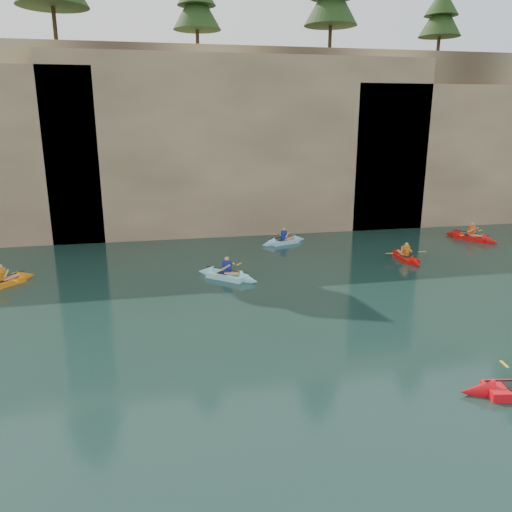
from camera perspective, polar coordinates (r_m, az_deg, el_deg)
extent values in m
plane|color=black|center=(12.52, 9.98, -20.74)|extent=(160.00, 160.00, 0.00)
cube|color=tan|center=(39.52, -6.07, 13.51)|extent=(70.00, 16.00, 12.00)
cube|color=tan|center=(32.50, -1.09, 12.63)|extent=(24.00, 2.40, 11.40)
cube|color=black|center=(31.77, -11.56, 4.80)|extent=(3.50, 1.00, 3.20)
cube|color=black|center=(34.62, 12.36, 6.72)|extent=(5.00, 1.00, 4.50)
cone|color=red|center=(15.38, 23.90, -13.87)|extent=(1.03, 0.92, 0.77)
cube|color=yellow|center=(16.51, 26.52, -11.00)|extent=(0.15, 0.43, 0.02)
cube|color=orange|center=(25.34, -26.97, -2.75)|extent=(2.29, 2.36, 0.27)
cone|color=orange|center=(25.92, -24.78, -2.09)|extent=(1.15, 1.16, 0.75)
cube|color=orange|center=(25.23, -27.08, -1.89)|extent=(0.39, 0.40, 0.50)
sphere|color=tan|center=(25.13, -27.18, -1.11)|extent=(0.21, 0.21, 0.21)
cylinder|color=black|center=(25.26, -27.05, -2.16)|extent=(1.55, 1.63, 0.04)
cube|color=yellow|center=(24.43, -25.80, -2.56)|extent=(0.36, 0.35, 0.02)
cube|color=#96E6FB|center=(23.62, -3.33, -2.25)|extent=(2.48, 2.33, 0.29)
cone|color=#96E6FB|center=(23.01, -0.79, -2.71)|extent=(1.21, 1.20, 0.80)
cone|color=#96E6FB|center=(24.28, -5.74, -1.80)|extent=(1.21, 1.20, 0.80)
cube|color=black|center=(23.67, -3.64, -1.92)|extent=(0.74, 0.74, 0.04)
cube|color=navy|center=(23.49, -3.35, -1.26)|extent=(0.43, 0.42, 0.53)
sphere|color=tan|center=(23.39, -3.36, -0.36)|extent=(0.22, 0.22, 0.22)
cylinder|color=black|center=(23.54, -3.34, -1.58)|extent=(1.79, 1.59, 0.04)
cube|color=yellow|center=(24.41, -1.96, -0.94)|extent=(0.34, 0.37, 0.02)
cube|color=yellow|center=(22.68, -4.83, -2.28)|extent=(0.34, 0.37, 0.02)
cube|color=red|center=(27.87, 16.73, -0.15)|extent=(0.80, 2.47, 0.26)
cone|color=red|center=(28.86, 15.71, 0.46)|extent=(0.73, 0.89, 0.71)
cone|color=red|center=(26.88, 17.82, -0.81)|extent=(0.73, 0.89, 0.71)
cube|color=black|center=(27.71, 16.88, -0.04)|extent=(0.46, 0.56, 0.04)
cube|color=orange|center=(27.77, 16.79, 0.59)|extent=(0.22, 0.33, 0.47)
sphere|color=tan|center=(27.69, 16.84, 1.27)|extent=(0.20, 0.20, 0.20)
cylinder|color=black|center=(27.80, 16.77, 0.38)|extent=(0.09, 2.09, 0.04)
cube|color=yellow|center=(27.39, 15.00, 0.30)|extent=(0.42, 0.09, 0.02)
cube|color=yellow|center=(28.23, 18.49, 0.47)|extent=(0.42, 0.09, 0.02)
cube|color=#8ECDED|center=(30.17, 3.19, 1.68)|extent=(2.53, 1.54, 0.26)
cone|color=#8ECDED|center=(30.83, 4.93, 1.95)|extent=(1.05, 0.97, 0.72)
cone|color=#8ECDED|center=(29.55, 1.38, 1.40)|extent=(1.05, 0.97, 0.72)
cube|color=black|center=(30.07, 2.96, 1.83)|extent=(0.67, 0.61, 0.04)
cube|color=navy|center=(30.09, 3.20, 2.39)|extent=(0.38, 0.31, 0.48)
sphere|color=tan|center=(30.01, 3.21, 3.03)|extent=(0.20, 0.20, 0.20)
cylinder|color=black|center=(30.11, 3.20, 2.18)|extent=(2.02, 0.77, 0.04)
cube|color=yellow|center=(30.89, 2.17, 2.54)|extent=(0.22, 0.42, 0.02)
cube|color=yellow|center=(29.35, 4.28, 1.81)|extent=(0.22, 0.42, 0.02)
cube|color=red|center=(33.86, 23.35, 1.97)|extent=(1.98, 2.79, 0.30)
cone|color=red|center=(33.31, 25.26, 1.55)|extent=(1.15, 1.22, 0.81)
cone|color=red|center=(34.45, 21.50, 2.38)|extent=(1.15, 1.22, 0.81)
cube|color=black|center=(33.90, 23.15, 2.22)|extent=(0.70, 0.72, 0.04)
cube|color=#FF5315|center=(33.77, 23.42, 2.69)|extent=(0.38, 0.43, 0.54)
sphere|color=tan|center=(33.69, 23.50, 3.33)|extent=(0.23, 0.23, 0.23)
cylinder|color=black|center=(33.80, 23.40, 2.45)|extent=(1.12, 2.14, 0.04)
cube|color=yellow|center=(34.75, 24.25, 2.68)|extent=(0.41, 0.26, 0.02)
cube|color=yellow|center=(32.85, 22.49, 2.20)|extent=(0.41, 0.26, 0.02)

